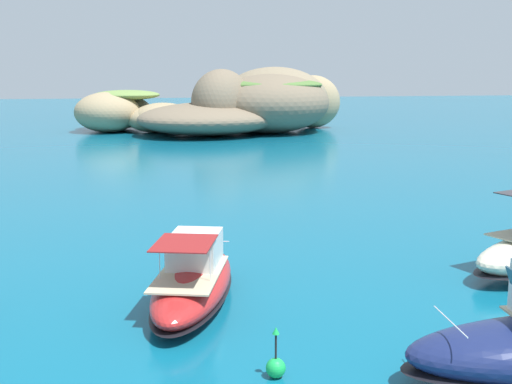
{
  "coord_description": "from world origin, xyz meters",
  "views": [
    {
      "loc": [
        -6.72,
        -10.64,
        8.41
      ],
      "look_at": [
        -0.71,
        21.05,
        2.49
      ],
      "focal_mm": 46.49,
      "sensor_mm": 36.0,
      "label": 1
    }
  ],
  "objects_px": {
    "channel_buoy": "(276,366)",
    "islet_large": "(257,105)",
    "motorboat_red": "(194,280)",
    "islet_small": "(128,113)"
  },
  "relations": [
    {
      "from": "islet_large",
      "to": "motorboat_red",
      "type": "height_order",
      "value": "islet_large"
    },
    {
      "from": "motorboat_red",
      "to": "channel_buoy",
      "type": "distance_m",
      "value": 6.73
    },
    {
      "from": "islet_small",
      "to": "motorboat_red",
      "type": "bearing_deg",
      "value": -88.07
    },
    {
      "from": "islet_small",
      "to": "channel_buoy",
      "type": "xyz_separation_m",
      "value": [
        4.08,
        -78.55,
        -2.27
      ]
    },
    {
      "from": "channel_buoy",
      "to": "islet_large",
      "type": "bearing_deg",
      "value": 79.57
    },
    {
      "from": "islet_large",
      "to": "islet_small",
      "type": "height_order",
      "value": "islet_large"
    },
    {
      "from": "islet_large",
      "to": "motorboat_red",
      "type": "xyz_separation_m",
      "value": [
        -15.18,
        -66.94,
        -2.94
      ]
    },
    {
      "from": "islet_large",
      "to": "channel_buoy",
      "type": "relative_size",
      "value": 23.4
    },
    {
      "from": "islet_large",
      "to": "channel_buoy",
      "type": "xyz_separation_m",
      "value": [
        -13.52,
        -73.44,
        -3.45
      ]
    },
    {
      "from": "motorboat_red",
      "to": "islet_small",
      "type": "bearing_deg",
      "value": 91.93
    }
  ]
}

